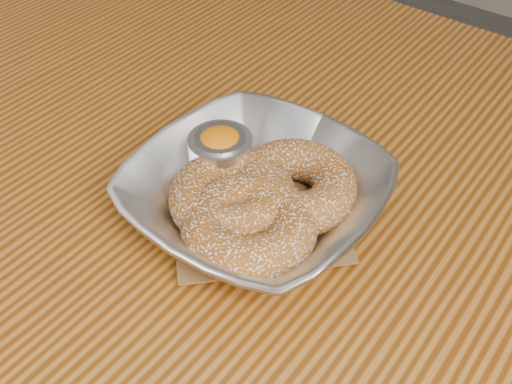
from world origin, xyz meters
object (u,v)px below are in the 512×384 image
Objects in this scene: donut_back at (294,186)px; ramekin at (221,155)px; table at (323,282)px; donut_extra at (249,226)px; donut_front at (233,197)px; serving_bowl at (256,195)px.

donut_back is 1.87× the size of ramekin.
table is 0.15m from donut_extra.
ramekin reaches higher than donut_front.
serving_bowl reaches higher than table.
serving_bowl is 3.66× the size of ramekin.
serving_bowl is 1.91× the size of donut_extra.
table is at bearing 40.50° from serving_bowl.
donut_back is at bearing 9.07° from ramekin.
serving_bowl is 0.05m from ramekin.
table is 11.08× the size of donut_front.
ramekin is at bearing 163.50° from serving_bowl.
serving_bowl is at bearing -127.84° from donut_back.
ramekin is (-0.07, 0.05, 0.00)m from donut_extra.
ramekin is at bearing -164.42° from table.
donut_front reaches higher than table.
donut_front is 0.98× the size of donut_extra.
ramekin is at bearing 145.00° from donut_extra.
donut_back is (-0.03, -0.02, 0.13)m from table.
donut_extra reaches higher than table.
table is at bearing 29.25° from donut_back.
ramekin reaches higher than table.
donut_extra is (0.02, -0.03, 0.00)m from serving_bowl.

